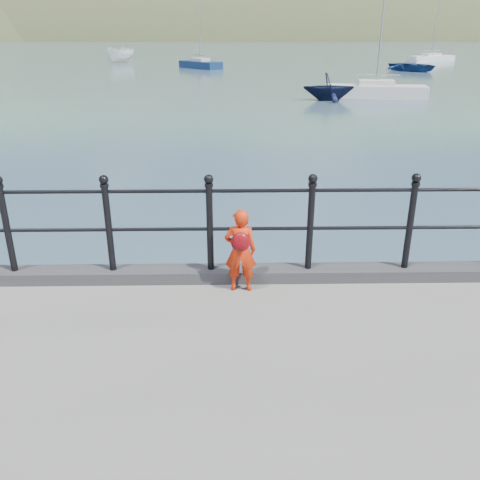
{
  "coord_description": "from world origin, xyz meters",
  "views": [
    {
      "loc": [
        -0.35,
        -5.79,
        3.9
      ],
      "look_at": [
        -0.24,
        -0.2,
        1.55
      ],
      "focal_mm": 38.0,
      "sensor_mm": 36.0,
      "label": 1
    }
  ],
  "objects_px": {
    "launch_navy": "(329,87)",
    "sailboat_far": "(431,59)",
    "railing": "(260,217)",
    "sailboat_port": "(200,65)",
    "launch_blue": "(413,66)",
    "launch_white": "(121,55)",
    "child": "(240,250)",
    "sailboat_near": "(375,91)"
  },
  "relations": [
    {
      "from": "launch_white",
      "to": "sailboat_far",
      "type": "height_order",
      "value": "sailboat_far"
    },
    {
      "from": "launch_blue",
      "to": "launch_white",
      "type": "bearing_deg",
      "value": 121.48
    },
    {
      "from": "child",
      "to": "railing",
      "type": "bearing_deg",
      "value": -130.67
    },
    {
      "from": "launch_blue",
      "to": "sailboat_far",
      "type": "height_order",
      "value": "sailboat_far"
    },
    {
      "from": "launch_white",
      "to": "sailboat_port",
      "type": "relative_size",
      "value": 0.59
    },
    {
      "from": "launch_white",
      "to": "sailboat_near",
      "type": "height_order",
      "value": "sailboat_near"
    },
    {
      "from": "railing",
      "to": "launch_white",
      "type": "relative_size",
      "value": 3.94
    },
    {
      "from": "child",
      "to": "launch_navy",
      "type": "relative_size",
      "value": 0.35
    },
    {
      "from": "child",
      "to": "sailboat_port",
      "type": "height_order",
      "value": "sailboat_port"
    },
    {
      "from": "launch_white",
      "to": "launch_blue",
      "type": "bearing_deg",
      "value": 3.81
    },
    {
      "from": "launch_white",
      "to": "sailboat_far",
      "type": "distance_m",
      "value": 37.69
    },
    {
      "from": "launch_blue",
      "to": "launch_white",
      "type": "xyz_separation_m",
      "value": [
        -30.52,
        13.03,
        0.38
      ]
    },
    {
      "from": "sailboat_port",
      "to": "launch_blue",
      "type": "bearing_deg",
      "value": 38.67
    },
    {
      "from": "launch_navy",
      "to": "sailboat_near",
      "type": "bearing_deg",
      "value": -67.39
    },
    {
      "from": "launch_navy",
      "to": "sailboat_far",
      "type": "xyz_separation_m",
      "value": [
        19.06,
        35.59,
        -0.42
      ]
    },
    {
      "from": "launch_white",
      "to": "sailboat_far",
      "type": "relative_size",
      "value": 0.51
    },
    {
      "from": "sailboat_port",
      "to": "sailboat_far",
      "type": "relative_size",
      "value": 0.86
    },
    {
      "from": "sailboat_port",
      "to": "sailboat_far",
      "type": "bearing_deg",
      "value": 70.6
    },
    {
      "from": "sailboat_far",
      "to": "railing",
      "type": "bearing_deg",
      "value": -137.07
    },
    {
      "from": "sailboat_far",
      "to": "sailboat_near",
      "type": "distance_m",
      "value": 37.79
    },
    {
      "from": "sailboat_near",
      "to": "child",
      "type": "bearing_deg",
      "value": -98.61
    },
    {
      "from": "child",
      "to": "sailboat_far",
      "type": "height_order",
      "value": "sailboat_far"
    },
    {
      "from": "launch_navy",
      "to": "sailboat_port",
      "type": "distance_m",
      "value": 26.49
    },
    {
      "from": "child",
      "to": "launch_white",
      "type": "bearing_deg",
      "value": -76.38
    },
    {
      "from": "launch_navy",
      "to": "sailboat_far",
      "type": "relative_size",
      "value": 0.32
    },
    {
      "from": "child",
      "to": "launch_navy",
      "type": "xyz_separation_m",
      "value": [
        5.55,
        24.67,
        -0.75
      ]
    },
    {
      "from": "sailboat_near",
      "to": "launch_blue",
      "type": "bearing_deg",
      "value": 75.47
    },
    {
      "from": "launch_blue",
      "to": "sailboat_far",
      "type": "bearing_deg",
      "value": 28.58
    },
    {
      "from": "launch_blue",
      "to": "sailboat_near",
      "type": "height_order",
      "value": "sailboat_near"
    },
    {
      "from": "launch_navy",
      "to": "launch_blue",
      "type": "bearing_deg",
      "value": -30.73
    },
    {
      "from": "sailboat_near",
      "to": "launch_white",
      "type": "bearing_deg",
      "value": 133.29
    },
    {
      "from": "launch_navy",
      "to": "sailboat_port",
      "type": "bearing_deg",
      "value": 18.02
    },
    {
      "from": "child",
      "to": "launch_navy",
      "type": "height_order",
      "value": "child"
    },
    {
      "from": "launch_white",
      "to": "sailboat_near",
      "type": "bearing_deg",
      "value": -29.51
    },
    {
      "from": "launch_white",
      "to": "sailboat_far",
      "type": "bearing_deg",
      "value": 29.33
    },
    {
      "from": "launch_white",
      "to": "sailboat_near",
      "type": "relative_size",
      "value": 0.56
    },
    {
      "from": "railing",
      "to": "launch_navy",
      "type": "xyz_separation_m",
      "value": [
        5.31,
        24.4,
        -1.06
      ]
    },
    {
      "from": "child",
      "to": "sailboat_near",
      "type": "relative_size",
      "value": 0.12
    },
    {
      "from": "launch_navy",
      "to": "railing",
      "type": "bearing_deg",
      "value": 166.59
    },
    {
      "from": "railing",
      "to": "launch_blue",
      "type": "bearing_deg",
      "value": 69.2
    },
    {
      "from": "launch_white",
      "to": "launch_navy",
      "type": "xyz_separation_m",
      "value": [
        18.59,
        -34.02,
        -0.12
      ]
    },
    {
      "from": "launch_blue",
      "to": "launch_navy",
      "type": "distance_m",
      "value": 24.14
    }
  ]
}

